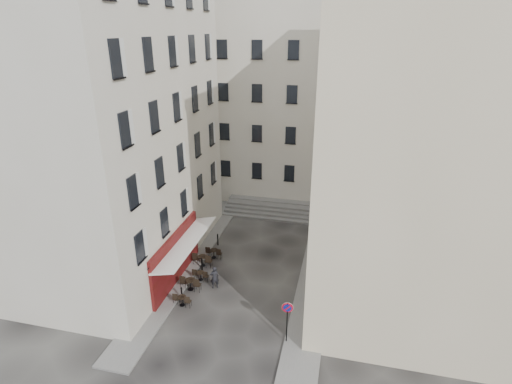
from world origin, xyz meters
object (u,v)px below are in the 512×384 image
(bistro_table_b, at_px, (191,283))
(pedestrian, at_px, (215,277))
(no_parking_sign, at_px, (287,315))
(bistro_table_a, at_px, (182,300))

(bistro_table_b, xyz_separation_m, pedestrian, (1.43, 0.57, 0.29))
(no_parking_sign, height_order, pedestrian, no_parking_sign)
(bistro_table_b, bearing_deg, no_parking_sign, -25.50)
(pedestrian, bearing_deg, bistro_table_b, -10.28)
(bistro_table_a, relative_size, pedestrian, 0.73)
(no_parking_sign, relative_size, bistro_table_a, 2.26)
(bistro_table_a, bearing_deg, pedestrian, 58.53)
(pedestrian, bearing_deg, bistro_table_a, 26.50)
(bistro_table_b, relative_size, pedestrian, 0.87)
(bistro_table_b, distance_m, pedestrian, 1.57)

